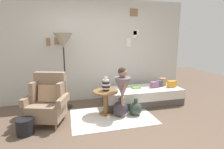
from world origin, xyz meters
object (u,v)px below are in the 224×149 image
at_px(armchair, 48,101).
at_px(daybed, 142,96).
at_px(demijohn_near, 120,109).
at_px(magazine_basket, 25,127).
at_px(floor_lamp, 63,43).
at_px(book_on_daybed, 136,87).
at_px(demijohn_far, 136,109).
at_px(vase_striped, 106,85).
at_px(person_child, 122,86).
at_px(side_table, 106,98).

height_order(armchair, daybed, armchair).
distance_m(demijohn_near, magazine_basket, 1.81).
bearing_deg(floor_lamp, book_on_daybed, -5.98).
bearing_deg(demijohn_far, vase_striped, 161.44).
height_order(armchair, floor_lamp, floor_lamp).
xyz_separation_m(armchair, demijohn_far, (1.76, -0.13, -0.29)).
bearing_deg(demijohn_near, magazine_basket, -170.88).
bearing_deg(demijohn_near, armchair, 176.40).
bearing_deg(floor_lamp, vase_striped, -37.55).
relative_size(person_child, book_on_daybed, 4.78).
bearing_deg(vase_striped, floor_lamp, 142.45).
distance_m(demijohn_far, magazine_basket, 2.13).
relative_size(demijohn_near, magazine_basket, 1.46).
distance_m(vase_striped, demijohn_far, 0.81).
distance_m(person_child, book_on_daybed, 0.91).
bearing_deg(person_child, demijohn_near, 130.79).
relative_size(demijohn_near, demijohn_far, 1.12).
height_order(vase_striped, demijohn_far, vase_striped).
bearing_deg(floor_lamp, armchair, -114.90).
bearing_deg(book_on_daybed, demijohn_near, -134.03).
xyz_separation_m(side_table, vase_striped, (0.01, 0.00, 0.28)).
xyz_separation_m(demijohn_far, magazine_basket, (-2.12, -0.25, -0.00)).
xyz_separation_m(book_on_daybed, demijohn_far, (-0.27, -0.66, -0.27)).
relative_size(armchair, vase_striped, 3.28).
relative_size(daybed, person_child, 1.81).
height_order(daybed, person_child, person_child).
bearing_deg(armchair, floor_lamp, 65.10).
xyz_separation_m(armchair, floor_lamp, (0.33, 0.71, 1.07)).
height_order(daybed, side_table, side_table).
height_order(armchair, demijohn_far, armchair).
relative_size(demijohn_far, magazine_basket, 1.31).
height_order(floor_lamp, book_on_daybed, floor_lamp).
xyz_separation_m(daybed, book_on_daybed, (-0.15, 0.05, 0.22)).
xyz_separation_m(side_table, person_child, (0.31, -0.20, 0.29)).
bearing_deg(magazine_basket, side_table, 16.51).
distance_m(side_table, floor_lamp, 1.54).
bearing_deg(demijohn_near, daybed, 37.36).
bearing_deg(demijohn_near, person_child, -49.21).
xyz_separation_m(demijohn_near, demijohn_far, (0.33, -0.04, -0.02)).
bearing_deg(demijohn_near, vase_striped, 148.76).
height_order(vase_striped, book_on_daybed, vase_striped).
height_order(vase_striped, floor_lamp, floor_lamp).
bearing_deg(person_child, floor_lamp, 143.49).
bearing_deg(side_table, magazine_basket, -163.49).
height_order(side_table, demijohn_near, side_table).
bearing_deg(side_table, demijohn_far, -18.05).
distance_m(daybed, vase_striped, 1.19).
bearing_deg(armchair, book_on_daybed, 14.70).
relative_size(side_table, vase_striped, 1.80).
xyz_separation_m(vase_striped, book_on_daybed, (0.87, 0.46, -0.24)).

